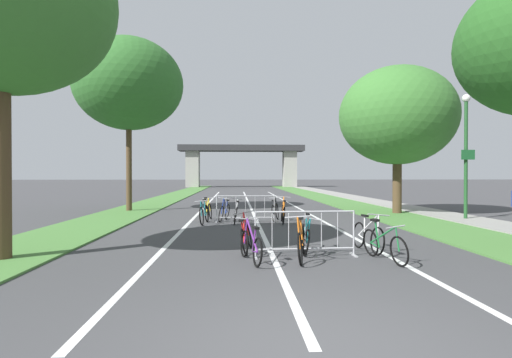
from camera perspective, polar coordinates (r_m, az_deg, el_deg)
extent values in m
plane|color=#3D3D3F|center=(4.65, 8.49, -23.17)|extent=(300.00, 300.00, 0.00)
cube|color=#477A38|center=(32.54, -12.35, -2.66)|extent=(2.69, 68.13, 0.05)
cube|color=#477A38|center=(32.86, 9.50, -2.62)|extent=(2.69, 68.13, 0.05)
cube|color=gray|center=(33.45, 13.52, -2.55)|extent=(2.11, 68.13, 0.08)
cube|color=silver|center=(23.97, -0.86, -3.87)|extent=(0.14, 39.41, 0.01)
cube|color=silver|center=(24.21, 5.48, -3.82)|extent=(0.14, 39.41, 0.01)
cube|color=silver|center=(24.02, -7.24, -3.86)|extent=(0.14, 39.41, 0.01)
cube|color=#2D2D30|center=(60.61, -2.08, 4.39)|extent=(18.73, 3.67, 0.89)
cube|color=#9E9B93|center=(60.83, -8.98, 1.39)|extent=(1.93, 2.40, 5.42)
cube|color=#9E9B93|center=(61.03, 4.81, 1.39)|extent=(1.93, 2.40, 5.42)
cylinder|color=#4C3823|center=(10.34, -32.58, 0.90)|extent=(0.42, 0.42, 3.89)
cylinder|color=#4C3823|center=(21.45, -17.63, 1.50)|extent=(0.28, 0.28, 4.44)
ellipsoid|color=#2D6628|center=(21.94, -17.67, 12.75)|extent=(5.49, 5.49, 4.67)
cylinder|color=#4C3823|center=(20.27, 19.45, -0.99)|extent=(0.42, 0.42, 2.64)
ellipsoid|color=#38702D|center=(20.46, 19.48, 8.50)|extent=(5.49, 5.49, 4.66)
cylinder|color=#1E4C23|center=(18.56, 27.71, 2.31)|extent=(0.14, 0.14, 4.89)
sphere|color=white|center=(18.81, 27.75, 10.15)|extent=(0.32, 0.32, 0.32)
cube|color=#195128|center=(18.47, 27.95, 3.08)|extent=(0.56, 0.03, 0.40)
cylinder|color=#ADADB2|center=(9.12, -0.09, -7.89)|extent=(0.04, 0.04, 1.05)
cube|color=#ADADB2|center=(9.21, -0.09, -11.03)|extent=(0.08, 0.44, 0.03)
cylinder|color=#ADADB2|center=(9.61, 13.74, -7.48)|extent=(0.04, 0.04, 1.05)
cube|color=#ADADB2|center=(9.69, 13.74, -10.47)|extent=(0.08, 0.44, 0.03)
cylinder|color=#ADADB2|center=(9.24, 7.02, -4.64)|extent=(2.29, 0.14, 0.04)
cylinder|color=#ADADB2|center=(9.35, 7.01, -9.83)|extent=(2.29, 0.14, 0.04)
cylinder|color=#ADADB2|center=(9.15, 2.31, -7.30)|extent=(0.02, 0.02, 0.87)
cylinder|color=#ADADB2|center=(9.21, 4.68, -7.25)|extent=(0.02, 0.02, 0.87)
cylinder|color=#ADADB2|center=(9.28, 7.01, -7.19)|extent=(0.02, 0.02, 0.87)
cylinder|color=#ADADB2|center=(9.37, 9.31, -7.12)|extent=(0.02, 0.02, 0.87)
cylinder|color=#ADADB2|center=(9.48, 11.55, -7.04)|extent=(0.02, 0.02, 0.87)
cylinder|color=#ADADB2|center=(15.98, -5.62, -4.23)|extent=(0.04, 0.04, 1.05)
cube|color=#ADADB2|center=(16.03, -5.62, -6.05)|extent=(0.08, 0.44, 0.03)
cylinder|color=#ADADB2|center=(15.93, 2.62, -4.25)|extent=(0.04, 0.04, 1.05)
cube|color=#ADADB2|center=(15.98, 2.62, -6.07)|extent=(0.08, 0.44, 0.03)
cylinder|color=#ADADB2|center=(15.88, -1.51, -2.44)|extent=(2.29, 0.15, 0.04)
cylinder|color=#ADADB2|center=(15.95, -1.51, -5.49)|extent=(2.29, 0.15, 0.04)
cylinder|color=#ADADB2|center=(15.94, -4.25, -3.92)|extent=(0.02, 0.02, 0.87)
cylinder|color=#ADADB2|center=(15.92, -2.88, -3.93)|extent=(0.02, 0.02, 0.87)
cylinder|color=#ADADB2|center=(15.91, -1.51, -3.93)|extent=(0.02, 0.02, 0.87)
cylinder|color=#ADADB2|center=(15.90, -0.13, -3.93)|extent=(0.02, 0.02, 0.87)
cylinder|color=#ADADB2|center=(15.91, 1.24, -3.93)|extent=(0.02, 0.02, 0.87)
torus|color=black|center=(15.09, 3.97, -5.23)|extent=(0.15, 0.69, 0.68)
torus|color=black|center=(16.15, 3.75, -4.84)|extent=(0.15, 0.69, 0.68)
cylinder|color=orange|center=(15.57, 3.98, -3.85)|extent=(0.17, 1.04, 0.68)
cylinder|color=orange|center=(15.37, 3.99, -4.22)|extent=(0.10, 0.13, 0.59)
cylinder|color=orange|center=(15.26, 3.93, -5.26)|extent=(0.04, 0.35, 0.08)
cylinder|color=orange|center=(16.10, 3.87, -3.70)|extent=(0.10, 0.10, 0.65)
cube|color=black|center=(15.31, 4.11, -3.14)|extent=(0.12, 0.25, 0.06)
cylinder|color=#99999E|center=(16.05, 3.98, -2.56)|extent=(0.53, 0.06, 0.08)
torus|color=black|center=(10.32, 6.59, -8.09)|extent=(0.19, 0.63, 0.62)
torus|color=black|center=(9.35, 7.21, -9.00)|extent=(0.19, 0.63, 0.62)
cylinder|color=#197A7F|center=(9.83, 7.15, -6.90)|extent=(0.07, 0.96, 0.59)
cylinder|color=#197A7F|center=(10.01, 7.03, -6.79)|extent=(0.16, 0.11, 0.64)
cylinder|color=#197A7F|center=(10.17, 6.66, -8.35)|extent=(0.06, 0.32, 0.07)
cylinder|color=#197A7F|center=(9.34, 7.48, -7.30)|extent=(0.14, 0.09, 0.56)
cube|color=black|center=(10.02, 7.32, -4.95)|extent=(0.12, 0.25, 0.07)
cylinder|color=#99999E|center=(9.34, 7.76, -5.59)|extent=(0.47, 0.06, 0.11)
torus|color=black|center=(15.88, 2.49, -4.91)|extent=(0.27, 0.70, 0.69)
torus|color=black|center=(16.85, 3.01, -4.59)|extent=(0.27, 0.70, 0.69)
cylinder|color=black|center=(16.32, 2.66, -3.76)|extent=(0.22, 0.94, 0.60)
cylinder|color=black|center=(16.14, 2.58, -4.03)|extent=(0.11, 0.10, 0.55)
cylinder|color=black|center=(16.04, 2.59, -4.95)|extent=(0.11, 0.31, 0.08)
cylinder|color=black|center=(16.80, 2.91, -3.64)|extent=(0.10, 0.08, 0.57)
cube|color=black|center=(16.09, 2.47, -3.06)|extent=(0.16, 0.26, 0.06)
cylinder|color=#99999E|center=(16.77, 2.81, -2.67)|extent=(0.53, 0.16, 0.08)
torus|color=black|center=(8.23, 0.22, -10.38)|extent=(0.23, 0.62, 0.61)
torus|color=black|center=(9.24, -1.65, -9.17)|extent=(0.23, 0.62, 0.61)
cylinder|color=#662884|center=(8.67, -0.57, -7.93)|extent=(0.23, 1.02, 0.60)
cylinder|color=#662884|center=(8.48, -0.24, -8.62)|extent=(0.11, 0.11, 0.51)
cylinder|color=#662884|center=(8.39, -0.12, -10.32)|extent=(0.11, 0.34, 0.07)
cylinder|color=#662884|center=(9.17, -1.46, -7.45)|extent=(0.10, 0.08, 0.57)
cube|color=black|center=(8.42, -0.03, -6.95)|extent=(0.16, 0.26, 0.06)
cylinder|color=#99999E|center=(9.12, -1.28, -5.71)|extent=(0.54, 0.15, 0.07)
torus|color=black|center=(9.66, 16.00, -8.70)|extent=(0.23, 0.64, 0.63)
torus|color=black|center=(8.76, 19.71, -9.68)|extent=(0.23, 0.64, 0.63)
cylinder|color=#1E7238|center=(9.18, 17.55, -7.64)|extent=(0.21, 1.05, 0.53)
cylinder|color=#1E7238|center=(9.35, 16.86, -7.46)|extent=(0.13, 0.11, 0.60)
cylinder|color=#1E7238|center=(9.52, 16.56, -8.98)|extent=(0.10, 0.35, 0.07)
cylinder|color=#1E7238|center=(8.72, 19.48, -8.07)|extent=(0.10, 0.08, 0.50)
cube|color=black|center=(9.33, 16.58, -5.63)|extent=(0.15, 0.26, 0.06)
cylinder|color=#99999E|center=(8.70, 19.26, -6.45)|extent=(0.43, 0.12, 0.07)
torus|color=black|center=(9.27, -1.70, -9.03)|extent=(0.25, 0.66, 0.64)
torus|color=black|center=(10.31, -1.06, -8.04)|extent=(0.25, 0.66, 0.64)
cylinder|color=red|center=(9.73, -1.75, -6.83)|extent=(0.04, 1.04, 0.62)
cylinder|color=red|center=(9.54, -1.78, -7.45)|extent=(0.17, 0.11, 0.53)
cylinder|color=red|center=(9.44, -1.55, -9.00)|extent=(0.08, 0.34, 0.08)
cylinder|color=red|center=(10.26, -1.43, -6.44)|extent=(0.17, 0.07, 0.59)
cube|color=black|center=(9.48, -2.14, -5.92)|extent=(0.14, 0.25, 0.07)
cylinder|color=#99999E|center=(10.21, -1.79, -4.83)|extent=(0.54, 0.10, 0.14)
torus|color=black|center=(15.06, -2.91, -5.24)|extent=(0.16, 0.68, 0.68)
torus|color=black|center=(16.07, -2.95, -4.87)|extent=(0.16, 0.68, 0.68)
cylinder|color=#B7B7BC|center=(15.52, -2.75, -4.00)|extent=(0.12, 0.99, 0.61)
cylinder|color=#B7B7BC|center=(15.33, -2.78, -4.26)|extent=(0.14, 0.12, 0.58)
cylinder|color=#B7B7BC|center=(15.23, -2.93, -5.27)|extent=(0.04, 0.33, 0.08)
cylinder|color=#B7B7BC|center=(16.02, -2.78, -3.86)|extent=(0.14, 0.09, 0.58)
cube|color=black|center=(15.27, -2.60, -3.21)|extent=(0.11, 0.24, 0.07)
cylinder|color=#99999E|center=(15.98, -2.61, -2.84)|extent=(0.50, 0.03, 0.11)
torus|color=black|center=(16.79, -4.11, -4.68)|extent=(0.27, 0.67, 0.65)
torus|color=black|center=(15.83, -4.98, -5.00)|extent=(0.27, 0.67, 0.65)
cylinder|color=#1E389E|center=(16.30, -4.36, -3.75)|extent=(0.16, 0.97, 0.65)
cylinder|color=#1E389E|center=(16.49, -4.24, -3.98)|extent=(0.14, 0.10, 0.56)
cylinder|color=#1E389E|center=(16.64, -4.26, -4.81)|extent=(0.11, 0.32, 0.08)
cylinder|color=#1E389E|center=(15.82, -4.80, -3.88)|extent=(0.14, 0.07, 0.62)
cube|color=black|center=(16.49, -4.07, -3.02)|extent=(0.16, 0.26, 0.06)
cylinder|color=#99999E|center=(15.81, -4.62, -2.76)|extent=(0.46, 0.13, 0.10)
torus|color=black|center=(16.07, -7.08, -4.90)|extent=(0.17, 0.67, 0.66)
torus|color=black|center=(17.07, -6.54, -4.58)|extent=(0.17, 0.67, 0.66)
cylinder|color=gold|center=(16.52, -6.92, -3.79)|extent=(0.06, 0.99, 0.59)
cylinder|color=gold|center=(16.33, -7.03, -3.83)|extent=(0.13, 0.12, 0.66)
cylinder|color=gold|center=(16.23, -6.98, -4.94)|extent=(0.06, 0.33, 0.08)
cylinder|color=gold|center=(17.02, -6.66, -3.66)|extent=(0.11, 0.09, 0.56)
cube|color=black|center=(16.28, -7.18, -2.68)|extent=(0.13, 0.25, 0.06)
cylinder|color=#99999E|center=(16.99, -6.78, -2.73)|extent=(0.52, 0.07, 0.09)
torus|color=black|center=(10.67, 14.41, -7.71)|extent=(0.19, 0.67, 0.67)
torus|color=black|center=(9.80, 16.90, -8.46)|extent=(0.19, 0.67, 0.67)
cylinder|color=silver|center=(10.23, 15.68, -6.37)|extent=(0.23, 0.95, 0.64)
cylinder|color=silver|center=(10.40, 15.18, -6.64)|extent=(0.09, 0.12, 0.57)
cylinder|color=silver|center=(10.53, 14.77, -7.96)|extent=(0.07, 0.32, 0.08)
cylinder|color=silver|center=(9.79, 16.97, -6.68)|extent=(0.09, 0.10, 0.61)
cube|color=black|center=(10.41, 15.23, -5.06)|extent=(0.14, 0.25, 0.06)
cylinder|color=#99999E|center=(9.79, 17.05, -4.90)|extent=(0.55, 0.10, 0.08)
torus|color=black|center=(9.41, 6.75, -8.75)|extent=(0.26, 0.69, 0.69)
torus|color=black|center=(8.40, 6.28, -9.90)|extent=(0.26, 0.69, 0.69)
cylinder|color=orange|center=(8.88, 6.36, -7.17)|extent=(0.33, 0.97, 0.69)
cylinder|color=orange|center=(9.08, 6.50, -7.49)|extent=(0.08, 0.13, 0.61)
cylinder|color=orange|center=(9.25, 6.70, -9.08)|extent=(0.10, 0.33, 0.08)
cylinder|color=orange|center=(8.37, 6.10, -7.64)|extent=(0.09, 0.11, 0.66)
cube|color=black|center=(9.08, 6.35, -5.57)|extent=(0.16, 0.26, 0.06)
cylinder|color=#99999E|center=(8.36, 5.93, -5.38)|extent=(0.52, 0.15, 0.07)
torus|color=black|center=(15.98, -7.03, -4.88)|extent=(0.18, 0.70, 0.69)
torus|color=black|center=(14.94, -7.76, -5.27)|extent=(0.18, 0.70, 0.69)
cylinder|color=#197A7F|center=(15.46, -7.45, -4.04)|extent=(0.20, 1.03, 0.59)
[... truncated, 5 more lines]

